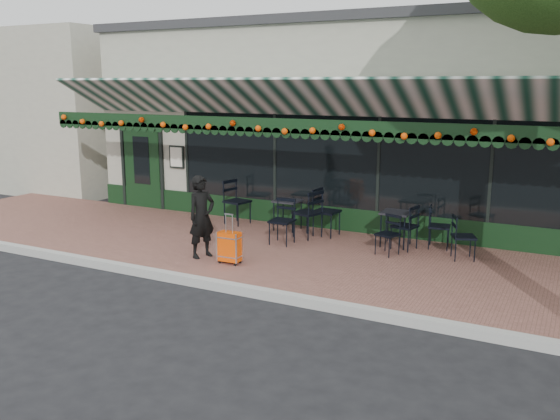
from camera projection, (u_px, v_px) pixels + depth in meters
The scene contains 17 objects.
ground at pixel (216, 287), 9.64m from camera, with size 80.00×80.00×0.00m, color black.
sidewalk at pixel (274, 253), 11.37m from camera, with size 18.00×4.00×0.15m, color brown.
curb at pixel (214, 285), 9.56m from camera, with size 18.00×0.16×0.15m, color #9E9E99.
restaurant_building at pixel (374, 120), 15.98m from camera, with size 12.00×9.60×4.50m.
neighbor_building_left at pixel (39, 107), 21.91m from camera, with size 12.00×8.00×4.80m, color gray.
woman at pixel (202, 217), 10.67m from camera, with size 0.55×0.36×1.50m, color black.
suitcase at pixel (230, 247), 10.37m from camera, with size 0.39×0.23×0.89m.
cafe_table_a at pixel (396, 215), 11.44m from camera, with size 0.55×0.55×0.68m.
cafe_table_b at pixel (288, 203), 12.72m from camera, with size 0.53×0.53×0.65m.
chair_a_left at pixel (404, 227), 11.25m from camera, with size 0.44×0.44×0.87m, color black, non-canonical shape.
chair_a_right at pixel (439, 227), 11.32m from camera, with size 0.42×0.42×0.83m, color black, non-canonical shape.
chair_a_front at pixel (388, 235), 10.89m from camera, with size 0.38×0.38×0.75m, color black, non-canonical shape.
chair_a_extra at pixel (464, 237), 10.60m from camera, with size 0.41×0.41×0.82m, color black, non-canonical shape.
chair_b_left at pixel (308, 213), 12.10m from camera, with size 0.50×0.50×1.00m, color black, non-canonical shape.
chair_b_right at pixel (327, 212), 12.25m from camera, with size 0.50×0.50×0.99m, color black, non-canonical shape.
chair_b_front at pixel (282, 221), 11.61m from camera, with size 0.45×0.45×0.90m, color black, non-canonical shape.
chair_solo at pixel (237, 202), 13.28m from camera, with size 0.50×0.50×1.00m, color black, non-canonical shape.
Camera 1 is at (5.11, -7.67, 3.26)m, focal length 38.00 mm.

